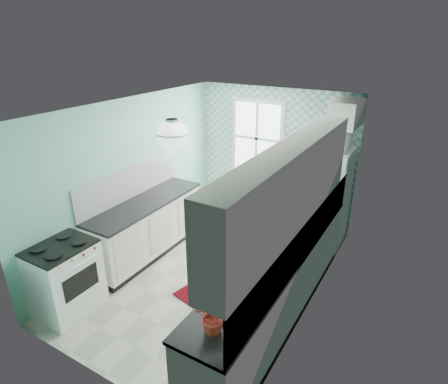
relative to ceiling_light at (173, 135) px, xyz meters
The scene contains 26 objects.
floor 2.47m from the ceiling_light, 90.00° to the left, with size 3.00×4.40×0.02m, color beige.
ceiling 0.82m from the ceiling_light, 90.00° to the left, with size 3.00×4.40×0.02m, color white.
wall_back 3.20m from the ceiling_light, 90.00° to the left, with size 3.00×0.02×2.50m, color #78C6AC.
wall_front 1.77m from the ceiling_light, 90.00° to the right, with size 3.00×0.02×2.50m, color #78C6AC.
wall_left 2.02m from the ceiling_light, 152.09° to the left, with size 0.02×4.40×2.50m, color #78C6AC.
wall_right 2.02m from the ceiling_light, 27.91° to the left, with size 0.02×4.40×2.50m, color #78C6AC.
accent_wall 3.17m from the ceiling_light, 90.00° to the left, with size 3.00×0.01×2.50m, color #6EBFB8.
window 3.08m from the ceiling_light, 96.74° to the left, with size 1.04×0.05×1.44m.
backsplash_right 1.91m from the ceiling_light, 15.05° to the left, with size 0.02×3.60×0.51m, color white.
backsplash_left 2.00m from the ceiling_light, 154.02° to the left, with size 0.02×2.15×0.51m, color white.
upper_cabinets_right 1.41m from the ceiling_light, ahead, with size 0.33×3.20×0.90m, color white.
upper_cabinet_fridge 2.93m from the ceiling_light, 63.70° to the left, with size 0.40×0.74×0.40m, color white.
ceiling_light is the anchor object (origin of this frame).
base_cabinets_right 2.26m from the ceiling_light, 18.43° to the left, with size 0.60×3.60×0.90m, color white.
countertop_right 1.88m from the ceiling_light, 18.65° to the left, with size 0.63×3.60×0.04m, color black.
base_cabinets_left 2.34m from the ceiling_light, 148.86° to the left, with size 0.60×2.15×0.90m, color white.
countertop_left 1.97m from the ceiling_light, 148.54° to the left, with size 0.63×2.15×0.04m, color black.
fridge 3.17m from the ceiling_light, 66.68° to the left, with size 0.72×0.72×1.67m.
stove 2.35m from the ceiling_light, 144.91° to the right, with size 0.62×0.78×0.93m.
sink 2.38m from the ceiling_light, 51.46° to the left, with size 0.49×0.42×0.53m.
rug 2.38m from the ceiling_light, 61.00° to the left, with size 0.74×1.06×0.02m, color maroon.
dish_towel 2.63m from the ceiling_light, 61.73° to the left, with size 0.02×0.24×0.35m, color #6DC0AB.
fruit_bowl 1.97m from the ceiling_light, 33.14° to the right, with size 0.31×0.31×0.08m, color white.
potted_plant 2.02m from the ceiling_light, 41.97° to the right, with size 0.30×0.26×0.33m, color #A3081A.
soap_bottle 2.35m from the ceiling_light, 50.40° to the left, with size 0.09×0.09×0.19m, color #ABC3CB.
microwave 2.85m from the ceiling_light, 66.68° to the left, with size 0.60×0.41×0.33m, color white.
Camera 1 is at (2.56, -4.04, 3.38)m, focal length 30.00 mm.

